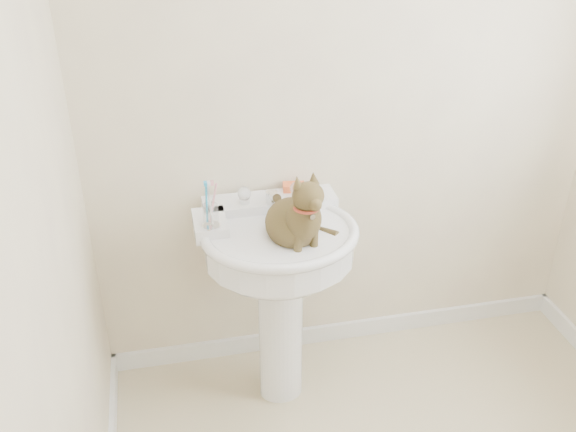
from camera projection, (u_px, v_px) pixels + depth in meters
wall_back at (354, 93)px, 2.57m from camera, size 2.20×0.00×2.50m
wall_left at (29, 282)px, 1.43m from camera, size 0.00×2.20×2.50m
baseboard_back at (342, 331)px, 3.15m from camera, size 2.20×0.02×0.09m
pedestal_sink at (279, 262)px, 2.53m from camera, size 0.63×0.62×0.87m
faucet at (272, 193)px, 2.55m from camera, size 0.28×0.12×0.14m
soap_bar at (294, 187)px, 2.66m from camera, size 0.10×0.07×0.03m
toothbrush_cup at (211, 215)px, 2.38m from camera, size 0.07×0.07×0.19m
cat at (296, 220)px, 2.36m from camera, size 0.22×0.28×0.41m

